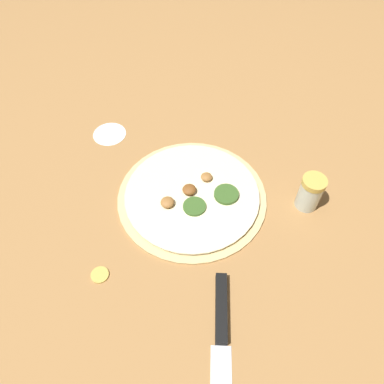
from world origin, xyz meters
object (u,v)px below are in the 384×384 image
Objects in this scene: spice_jar at (310,192)px; loose_cap at (99,273)px; pizza at (192,196)px; knife at (221,332)px.

spice_jar is 2.42× the size of loose_cap.
spice_jar is (0.15, -0.19, 0.03)m from pizza.
spice_jar reaches higher than knife.
knife is at bearing -72.10° from loose_cap.
pizza is 0.24m from spice_jar.
spice_jar is at bearing -25.25° from loose_cap.
loose_cap is at bearing -113.15° from knife.
pizza is 3.92× the size of spice_jar.
loose_cap is (-0.08, 0.23, -0.00)m from knife.
knife is 0.25m from loose_cap.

